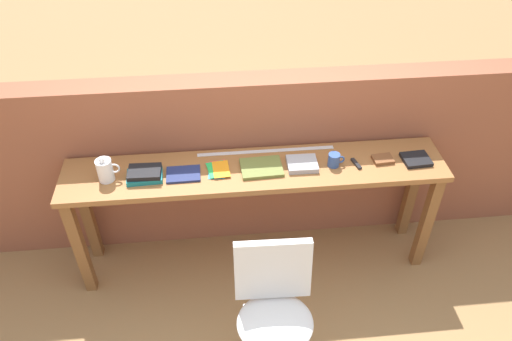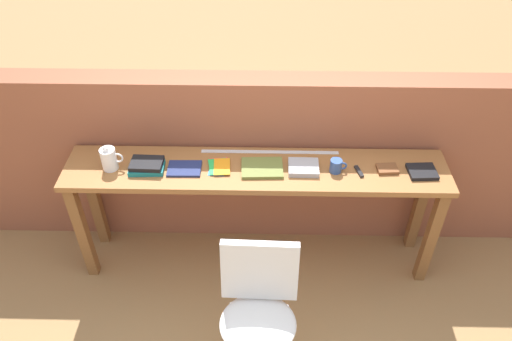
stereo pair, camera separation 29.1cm
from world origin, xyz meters
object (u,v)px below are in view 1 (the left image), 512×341
(pamphlet_pile_colourful, at_px, (218,169))
(book_stack_leftmost, at_px, (145,174))
(leather_journal_brown, at_px, (383,159))
(mug, at_px, (334,160))
(book_repair_rightmost, at_px, (416,159))
(multitool_folded, at_px, (356,164))
(book_open_centre, at_px, (261,168))
(chair_white_moulded, at_px, (274,305))
(pitcher_white, at_px, (105,170))
(magazine_cycling, at_px, (183,174))

(pamphlet_pile_colourful, bearing_deg, book_stack_leftmost, -176.26)
(leather_journal_brown, bearing_deg, mug, 178.50)
(book_stack_leftmost, height_order, book_repair_rightmost, book_stack_leftmost)
(book_stack_leftmost, relative_size, multitool_folded, 2.08)
(pamphlet_pile_colourful, distance_m, book_open_centre, 0.28)
(book_open_centre, distance_m, multitool_folded, 0.62)
(multitool_folded, bearing_deg, chair_white_moulded, -129.07)
(multitool_folded, bearing_deg, pamphlet_pile_colourful, 177.96)
(book_stack_leftmost, relative_size, book_open_centre, 0.86)
(pamphlet_pile_colourful, relative_size, multitool_folded, 1.75)
(leather_journal_brown, height_order, book_repair_rightmost, book_repair_rightmost)
(chair_white_moulded, distance_m, book_open_centre, 0.87)
(pitcher_white, height_order, book_repair_rightmost, pitcher_white)
(book_open_centre, distance_m, mug, 0.47)
(book_open_centre, height_order, multitool_folded, book_open_centre)
(pamphlet_pile_colourful, height_order, book_repair_rightmost, book_repair_rightmost)
(mug, bearing_deg, book_repair_rightmost, -0.83)
(mug, relative_size, multitool_folded, 1.00)
(book_repair_rightmost, bearing_deg, mug, 175.78)
(book_stack_leftmost, distance_m, multitool_folded, 1.36)
(book_stack_leftmost, height_order, leather_journal_brown, book_stack_leftmost)
(book_open_centre, height_order, leather_journal_brown, leather_journal_brown)
(book_stack_leftmost, height_order, multitool_folded, book_stack_leftmost)
(book_open_centre, distance_m, leather_journal_brown, 0.80)
(multitool_folded, height_order, book_repair_rightmost, book_repair_rightmost)
(magazine_cycling, height_order, multitool_folded, same)
(pitcher_white, relative_size, mug, 1.67)
(chair_white_moulded, bearing_deg, mug, 58.41)
(book_stack_leftmost, bearing_deg, magazine_cycling, 0.74)
(leather_journal_brown, bearing_deg, book_open_centre, 176.17)
(pamphlet_pile_colourful, bearing_deg, multitool_folded, -2.04)
(chair_white_moulded, height_order, mug, mug)
(magazine_cycling, bearing_deg, leather_journal_brown, 0.12)
(book_repair_rightmost, bearing_deg, pitcher_white, 176.35)
(book_stack_leftmost, bearing_deg, mug, 0.30)
(book_stack_leftmost, relative_size, pamphlet_pile_colourful, 1.19)
(magazine_cycling, distance_m, mug, 0.98)
(pamphlet_pile_colourful, distance_m, mug, 0.75)
(magazine_cycling, bearing_deg, book_open_centre, 0.80)
(pitcher_white, height_order, mug, pitcher_white)
(book_open_centre, xyz_separation_m, leather_journal_brown, (0.80, 0.01, 0.00))
(chair_white_moulded, distance_m, pitcher_white, 1.32)
(chair_white_moulded, xyz_separation_m, book_open_centre, (0.01, 0.79, 0.36))
(book_stack_leftmost, relative_size, book_repair_rightmost, 1.30)
(multitool_folded, height_order, leather_journal_brown, leather_journal_brown)
(book_stack_leftmost, relative_size, mug, 2.08)
(book_open_centre, bearing_deg, chair_white_moulded, -93.03)
(book_open_centre, bearing_deg, multitool_folded, -4.08)
(book_open_centre, relative_size, leather_journal_brown, 2.05)
(book_stack_leftmost, relative_size, leather_journal_brown, 1.76)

